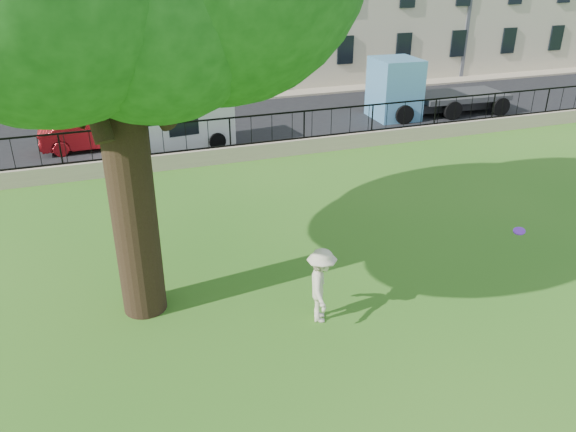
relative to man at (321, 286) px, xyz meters
name	(u,v)px	position (x,y,z in m)	size (l,w,h in m)	color
ground	(381,347)	(0.79, -1.31, -0.85)	(120.00, 120.00, 0.00)	#2A6718
retaining_wall	(231,154)	(0.79, 10.69, -0.55)	(50.00, 0.40, 0.60)	gray
iron_railing	(230,132)	(0.79, 10.69, 0.30)	(50.00, 0.05, 1.13)	black
street	(205,129)	(0.79, 15.39, -0.84)	(60.00, 9.00, 0.01)	black
sidewalk	(184,102)	(0.79, 20.59, -0.79)	(60.00, 1.40, 0.12)	gray
man	(321,286)	(0.00, 0.00, 0.00)	(1.10, 0.63, 1.70)	beige
frisbee	(519,231)	(4.79, -0.28, 0.61)	(0.27, 0.27, 0.03)	#7827DD
red_sedan	(91,133)	(-4.14, 14.09, -0.19)	(1.39, 3.99, 1.31)	maroon
white_van	(167,123)	(-1.21, 13.09, 0.23)	(5.12, 2.00, 2.15)	silver
blue_truck	(439,86)	(12.18, 14.09, 0.57)	(6.76, 2.40, 2.83)	#5292C1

